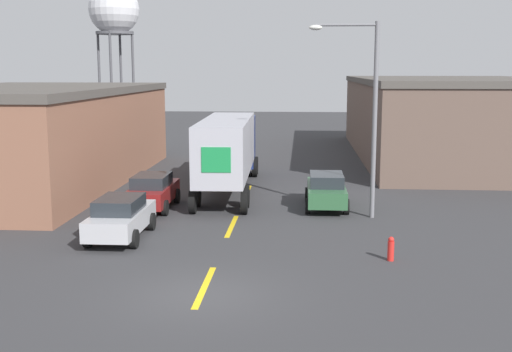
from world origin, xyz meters
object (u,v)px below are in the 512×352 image
object	(u,v)px
fire_hydrant	(391,249)
parked_car_left_far	(152,191)
parked_car_left_near	(121,217)
water_tower	(114,11)
parked_car_right_mid	(326,190)
street_lamp	(367,105)
semi_truck	(229,146)

from	to	relation	value
fire_hydrant	parked_car_left_far	bearing A→B (deg)	143.04
parked_car_left_near	water_tower	world-z (taller)	water_tower
water_tower	fire_hydrant	size ratio (longest dim) A/B	18.83
parked_car_right_mid	parked_car_left_far	bearing A→B (deg)	-174.11
street_lamp	parked_car_right_mid	bearing A→B (deg)	130.79
water_tower	parked_car_left_near	bearing A→B (deg)	-73.77
semi_truck	parked_car_left_near	distance (m)	10.63
parked_car_right_mid	parked_car_left_near	bearing A→B (deg)	-142.76
semi_truck	water_tower	size ratio (longest dim) A/B	0.83
parked_car_left_far	water_tower	distance (m)	46.31
parked_car_left_near	water_tower	distance (m)	51.18
parked_car_right_mid	water_tower	world-z (taller)	water_tower
street_lamp	fire_hydrant	size ratio (longest dim) A/B	10.05
water_tower	fire_hydrant	bearing A→B (deg)	-64.56
water_tower	street_lamp	world-z (taller)	water_tower
semi_truck	parked_car_right_mid	world-z (taller)	semi_truck
semi_truck	fire_hydrant	bearing A→B (deg)	-62.29
semi_truck	water_tower	world-z (taller)	water_tower
parked_car_right_mid	fire_hydrant	bearing A→B (deg)	-77.22
parked_car_left_near	parked_car_right_mid	distance (m)	10.04
parked_car_left_far	parked_car_right_mid	bearing A→B (deg)	5.89
semi_truck	parked_car_left_near	size ratio (longest dim) A/B	2.99
parked_car_right_mid	fire_hydrant	world-z (taller)	parked_car_right_mid
fire_hydrant	parked_car_left_near	bearing A→B (deg)	167.59
water_tower	street_lamp	distance (m)	50.10
parked_car_left_near	parked_car_left_far	world-z (taller)	same
parked_car_left_far	street_lamp	xyz separation A→B (m)	(9.56, -1.00, 4.02)
parked_car_left_near	parked_car_right_mid	size ratio (longest dim) A/B	1.00
semi_truck	street_lamp	distance (m)	9.11
semi_truck	parked_car_left_near	bearing A→B (deg)	-108.14
water_tower	fire_hydrant	distance (m)	56.69
parked_car_left_near	parked_car_right_mid	world-z (taller)	same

